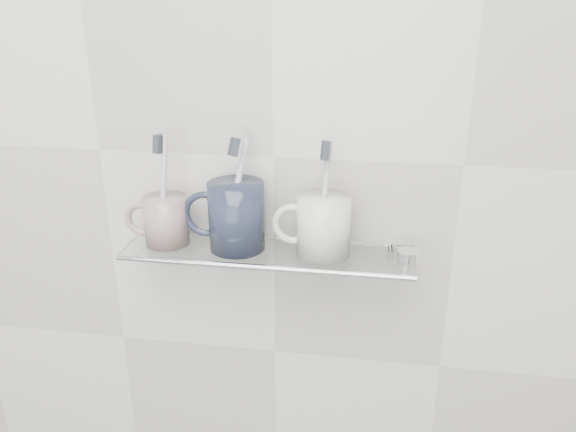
% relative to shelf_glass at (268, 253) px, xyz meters
% --- Properties ---
extents(wall_back, '(2.50, 0.00, 2.50)m').
position_rel_shelf_glass_xyz_m(wall_back, '(0.00, 0.06, 0.15)').
color(wall_back, beige).
rests_on(wall_back, ground).
extents(shelf_glass, '(0.50, 0.12, 0.01)m').
position_rel_shelf_glass_xyz_m(shelf_glass, '(0.00, 0.00, 0.00)').
color(shelf_glass, silver).
rests_on(shelf_glass, wall_back).
extents(shelf_rail, '(0.50, 0.01, 0.01)m').
position_rel_shelf_glass_xyz_m(shelf_rail, '(0.00, -0.06, 0.00)').
color(shelf_rail, silver).
rests_on(shelf_rail, shelf_glass).
extents(bracket_left, '(0.02, 0.03, 0.02)m').
position_rel_shelf_glass_xyz_m(bracket_left, '(-0.21, 0.05, -0.01)').
color(bracket_left, silver).
rests_on(bracket_left, wall_back).
extents(bracket_right, '(0.02, 0.03, 0.02)m').
position_rel_shelf_glass_xyz_m(bracket_right, '(0.21, 0.05, -0.01)').
color(bracket_right, silver).
rests_on(bracket_right, wall_back).
extents(mug_left, '(0.10, 0.10, 0.09)m').
position_rel_shelf_glass_xyz_m(mug_left, '(-0.18, 0.00, 0.05)').
color(mug_left, silver).
rests_on(mug_left, shelf_glass).
extents(mug_left_handle, '(0.06, 0.01, 0.06)m').
position_rel_shelf_glass_xyz_m(mug_left_handle, '(-0.23, 0.00, 0.05)').
color(mug_left_handle, silver).
rests_on(mug_left_handle, mug_left).
extents(toothbrush_left, '(0.03, 0.02, 0.19)m').
position_rel_shelf_glass_xyz_m(toothbrush_left, '(-0.18, 0.00, 0.10)').
color(toothbrush_left, silver).
rests_on(toothbrush_left, mug_left).
extents(bristles_left, '(0.02, 0.03, 0.03)m').
position_rel_shelf_glass_xyz_m(bristles_left, '(-0.18, 0.00, 0.19)').
color(bristles_left, '#2A2F35').
rests_on(bristles_left, toothbrush_left).
extents(mug_center, '(0.10, 0.10, 0.12)m').
position_rel_shelf_glass_xyz_m(mug_center, '(-0.05, 0.00, 0.06)').
color(mug_center, black).
rests_on(mug_center, shelf_glass).
extents(mug_center_handle, '(0.08, 0.01, 0.08)m').
position_rel_shelf_glass_xyz_m(mug_center_handle, '(-0.11, 0.00, 0.06)').
color(mug_center_handle, black).
rests_on(mug_center_handle, mug_center).
extents(toothbrush_center, '(0.05, 0.07, 0.18)m').
position_rel_shelf_glass_xyz_m(toothbrush_center, '(-0.05, 0.00, 0.10)').
color(toothbrush_center, silver).
rests_on(toothbrush_center, mug_center).
extents(bristles_center, '(0.03, 0.03, 0.04)m').
position_rel_shelf_glass_xyz_m(bristles_center, '(-0.05, 0.00, 0.19)').
color(bristles_center, '#2A2F35').
rests_on(bristles_center, toothbrush_center).
extents(mug_right, '(0.10, 0.10, 0.10)m').
position_rel_shelf_glass_xyz_m(mug_right, '(0.10, 0.00, 0.05)').
color(mug_right, white).
rests_on(mug_right, shelf_glass).
extents(mug_right_handle, '(0.07, 0.01, 0.07)m').
position_rel_shelf_glass_xyz_m(mug_right_handle, '(0.04, 0.00, 0.05)').
color(mug_right_handle, white).
rests_on(mug_right_handle, mug_right).
extents(toothbrush_right, '(0.02, 0.04, 0.19)m').
position_rel_shelf_glass_xyz_m(toothbrush_right, '(0.10, 0.00, 0.10)').
color(toothbrush_right, '#B8B8AB').
rests_on(toothbrush_right, mug_right).
extents(bristles_right, '(0.02, 0.03, 0.03)m').
position_rel_shelf_glass_xyz_m(bristles_right, '(0.10, 0.00, 0.19)').
color(bristles_right, '#2A2F35').
rests_on(bristles_right, toothbrush_right).
extents(chrome_cap, '(0.04, 0.04, 0.02)m').
position_rel_shelf_glass_xyz_m(chrome_cap, '(0.24, 0.00, 0.01)').
color(chrome_cap, silver).
rests_on(chrome_cap, shelf_glass).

